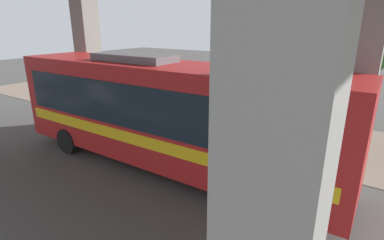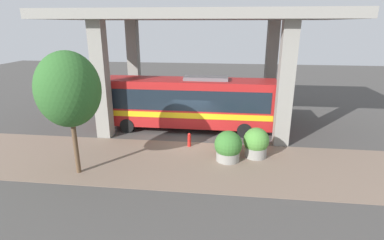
# 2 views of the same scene
# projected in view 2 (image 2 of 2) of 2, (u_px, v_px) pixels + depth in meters

# --- Properties ---
(ground_plane) EXTENTS (80.00, 80.00, 0.00)m
(ground_plane) POSITION_uv_depth(u_px,v_px,m) (189.00, 142.00, 19.37)
(ground_plane) COLOR #474442
(ground_plane) RESTS_ON ground
(sidewalk_strip) EXTENTS (6.00, 40.00, 0.02)m
(sidewalk_strip) POSITION_uv_depth(u_px,v_px,m) (182.00, 163.00, 16.53)
(sidewalk_strip) COLOR #7A6656
(sidewalk_strip) RESTS_ON ground
(overpass) EXTENTS (9.40, 19.60, 8.18)m
(overpass) POSITION_uv_depth(u_px,v_px,m) (196.00, 26.00, 20.94)
(overpass) COLOR gray
(overpass) RESTS_ON ground
(bus) EXTENTS (2.55, 12.04, 3.89)m
(bus) POSITION_uv_depth(u_px,v_px,m) (189.00, 101.00, 21.10)
(bus) COLOR #B21E1E
(bus) RESTS_ON ground
(fire_hydrant) EXTENTS (0.44, 0.21, 0.89)m
(fire_hydrant) POSITION_uv_depth(u_px,v_px,m) (189.00, 140.00, 18.59)
(fire_hydrant) COLOR red
(fire_hydrant) RESTS_ON ground
(planter_front) EXTENTS (1.45, 1.45, 1.74)m
(planter_front) POSITION_uv_depth(u_px,v_px,m) (256.00, 143.00, 17.06)
(planter_front) COLOR gray
(planter_front) RESTS_ON ground
(planter_middle) EXTENTS (1.54, 1.54, 1.74)m
(planter_middle) POSITION_uv_depth(u_px,v_px,m) (228.00, 147.00, 16.57)
(planter_middle) COLOR gray
(planter_middle) RESTS_ON ground
(street_tree_near) EXTENTS (3.03, 3.03, 6.19)m
(street_tree_near) POSITION_uv_depth(u_px,v_px,m) (68.00, 90.00, 14.13)
(street_tree_near) COLOR brown
(street_tree_near) RESTS_ON ground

